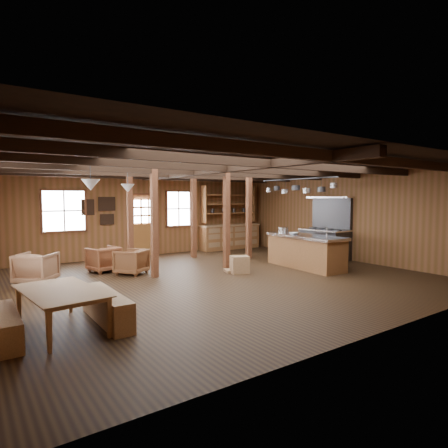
{
  "coord_description": "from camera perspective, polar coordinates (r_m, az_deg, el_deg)",
  "views": [
    {
      "loc": [
        -5.06,
        -7.62,
        1.99
      ],
      "look_at": [
        0.75,
        0.76,
        1.28
      ],
      "focal_mm": 30.0,
      "sensor_mm": 36.0,
      "label": 1
    }
  ],
  "objects": [
    {
      "name": "notice_boards",
      "position": [
        12.6,
        -18.28,
        2.19
      ],
      "size": [
        1.08,
        0.03,
        0.9
      ],
      "color": "beige",
      "rests_on": "wall_back"
    },
    {
      "name": "bench_wall",
      "position": [
        6.22,
        -30.19,
        -13.28
      ],
      "size": [
        0.28,
        1.47,
        0.4
      ],
      "primitive_type": "cube",
      "color": "brown",
      "rests_on": "floor"
    },
    {
      "name": "pot_rack",
      "position": [
        11.31,
        11.24,
        5.36
      ],
      "size": [
        0.37,
        3.0,
        0.45
      ],
      "color": "#313134",
      "rests_on": "ceiling"
    },
    {
      "name": "bowl",
      "position": [
        10.93,
        10.55,
        -1.43
      ],
      "size": [
        0.28,
        0.28,
        0.06
      ],
      "primitive_type": "imported",
      "rotation": [
        0.0,
        0.0,
        0.15
      ],
      "color": "silver",
      "rests_on": "kitchen_island"
    },
    {
      "name": "ceiling_joists",
      "position": [
        9.33,
        -1.74,
        8.23
      ],
      "size": [
        9.8,
        8.82,
        0.18
      ],
      "color": "black",
      "rests_on": "ceiling"
    },
    {
      "name": "timber_posts",
      "position": [
        11.21,
        -4.79,
        0.96
      ],
      "size": [
        3.95,
        2.35,
        2.8
      ],
      "color": "#422013",
      "rests_on": "floor"
    },
    {
      "name": "commercial_range",
      "position": [
        12.74,
        15.23,
        -2.18
      ],
      "size": [
        0.85,
        1.65,
        2.04
      ],
      "color": "#313134",
      "rests_on": "floor"
    },
    {
      "name": "dining_table",
      "position": [
        6.29,
        -23.25,
        -11.88
      ],
      "size": [
        1.17,
        1.85,
        0.62
      ],
      "primitive_type": "imported",
      "rotation": [
        0.0,
        0.0,
        1.68
      ],
      "color": "#966A44",
      "rests_on": "floor"
    },
    {
      "name": "step_stool",
      "position": [
        9.95,
        2.41,
        -6.21
      ],
      "size": [
        0.61,
        0.52,
        0.46
      ],
      "primitive_type": "cube",
      "rotation": [
        0.0,
        0.0,
        -0.34
      ],
      "color": "brown",
      "rests_on": "floor"
    },
    {
      "name": "kitchen_island",
      "position": [
        10.95,
        12.28,
        -4.04
      ],
      "size": [
        1.02,
        2.55,
        1.2
      ],
      "rotation": [
        0.0,
        0.0,
        -0.06
      ],
      "color": "brown",
      "rests_on": "floor"
    },
    {
      "name": "window_back_right",
      "position": [
        13.66,
        -6.95,
        2.32
      ],
      "size": [
        1.02,
        0.06,
        1.32
      ],
      "color": "white",
      "rests_on": "wall_back"
    },
    {
      "name": "armchair_b",
      "position": [
        10.66,
        -17.86,
        -5.11
      ],
      "size": [
        0.87,
        0.88,
        0.68
      ],
      "primitive_type": "imported",
      "rotation": [
        0.0,
        0.0,
        3.36
      ],
      "color": "brown",
      "rests_on": "floor"
    },
    {
      "name": "window_back_left",
      "position": [
        12.34,
        -23.19,
        1.85
      ],
      "size": [
        1.32,
        0.06,
        1.32
      ],
      "color": "white",
      "rests_on": "wall_back"
    },
    {
      "name": "back_door",
      "position": [
        13.14,
        -11.92,
        -0.94
      ],
      "size": [
        1.02,
        0.08,
        2.15
      ],
      "color": "brown",
      "rests_on": "floor"
    },
    {
      "name": "room",
      "position": [
        9.17,
        -1.12,
        0.29
      ],
      "size": [
        10.04,
        9.04,
        2.84
      ],
      "color": "black",
      "rests_on": "ground"
    },
    {
      "name": "back_counter",
      "position": [
        14.61,
        0.87,
        -1.47
      ],
      "size": [
        2.55,
        0.6,
        2.45
      ],
      "color": "brown",
      "rests_on": "floor"
    },
    {
      "name": "armchair_a",
      "position": [
        10.1,
        -13.93,
        -5.6
      ],
      "size": [
        1.0,
        1.0,
        0.66
      ],
      "primitive_type": "imported",
      "rotation": [
        0.0,
        0.0,
        3.79
      ],
      "color": "brown",
      "rests_on": "floor"
    },
    {
      "name": "pendant_lamps",
      "position": [
        9.07,
        -16.72,
        5.47
      ],
      "size": [
        1.86,
        2.36,
        0.66
      ],
      "color": "#313134",
      "rests_on": "ceiling"
    },
    {
      "name": "armchair_c",
      "position": [
        9.81,
        -26.7,
        -6.0
      ],
      "size": [
        1.1,
        1.1,
        0.72
      ],
      "primitive_type": "imported",
      "rotation": [
        0.0,
        0.0,
        2.48
      ],
      "color": "brown",
      "rests_on": "floor"
    },
    {
      "name": "bench_aisle",
      "position": [
        6.46,
        -17.45,
        -11.96
      ],
      "size": [
        0.32,
        1.72,
        0.47
      ],
      "primitive_type": "cube",
      "color": "brown",
      "rests_on": "floor"
    },
    {
      "name": "counter_pot",
      "position": [
        11.43,
        9.02,
        -0.9
      ],
      "size": [
        0.29,
        0.29,
        0.17
      ],
      "primitive_type": "cylinder",
      "color": "silver",
      "rests_on": "kitchen_island"
    }
  ]
}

